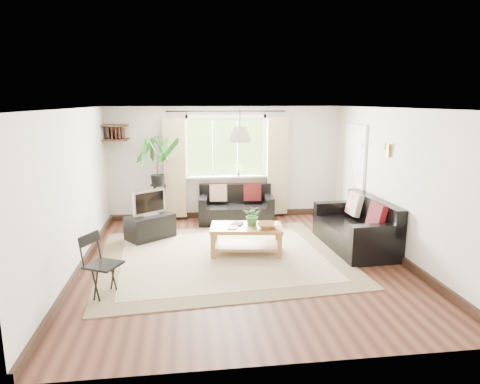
{
  "coord_description": "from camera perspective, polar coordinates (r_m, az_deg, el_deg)",
  "views": [
    {
      "loc": [
        -0.87,
        -6.37,
        2.5
      ],
      "look_at": [
        0.0,
        0.4,
        1.05
      ],
      "focal_mm": 32.0,
      "sensor_mm": 36.0,
      "label": 1
    }
  ],
  "objects": [
    {
      "name": "book_a",
      "position": [
        6.99,
        -1.61,
        -4.72
      ],
      "size": [
        0.19,
        0.23,
        0.02
      ],
      "primitive_type": "imported",
      "rotation": [
        0.0,
        0.0,
        -0.21
      ],
      "color": "white",
      "rests_on": "coffee_table"
    },
    {
      "name": "folding_chair",
      "position": [
        5.88,
        -17.72,
        -9.38
      ],
      "size": [
        0.58,
        0.58,
        0.83
      ],
      "primitive_type": null,
      "rotation": [
        0.0,
        0.0,
        1.09
      ],
      "color": "black",
      "rests_on": "floor"
    },
    {
      "name": "sofa_back",
      "position": [
        9.0,
        -0.56,
        -1.75
      ],
      "size": [
        1.59,
        0.87,
        0.73
      ],
      "primitive_type": null,
      "rotation": [
        0.0,
        0.0,
        -0.07
      ],
      "color": "black",
      "rests_on": "floor"
    },
    {
      "name": "tv_stand",
      "position": [
        8.09,
        -11.87,
        -4.6
      ],
      "size": [
        0.96,
        0.87,
        0.45
      ],
      "primitive_type": "cube",
      "rotation": [
        0.0,
        0.0,
        0.62
      ],
      "color": "black",
      "rests_on": "floor"
    },
    {
      "name": "bowl",
      "position": [
        6.99,
        3.67,
        -4.48
      ],
      "size": [
        0.4,
        0.4,
        0.08
      ],
      "primitive_type": "imported",
      "rotation": [
        0.0,
        0.0,
        -0.22
      ],
      "color": "#A56B39",
      "rests_on": "coffee_table"
    },
    {
      "name": "rug",
      "position": [
        7.06,
        -2.3,
        -8.67
      ],
      "size": [
        4.14,
        3.63,
        0.02
      ],
      "primitive_type": "cube",
      "rotation": [
        0.0,
        0.0,
        0.08
      ],
      "color": "beige",
      "rests_on": "floor"
    },
    {
      "name": "pendant_lamp",
      "position": [
        6.84,
        0.0,
        8.22
      ],
      "size": [
        0.36,
        0.36,
        0.54
      ],
      "primitive_type": null,
      "color": "beige",
      "rests_on": "ceiling"
    },
    {
      "name": "floor",
      "position": [
        6.9,
        0.43,
        -9.25
      ],
      "size": [
        5.5,
        5.5,
        0.0
      ],
      "primitive_type": "plane",
      "color": "black",
      "rests_on": "ground"
    },
    {
      "name": "door",
      "position": [
        8.86,
        14.94,
        1.84
      ],
      "size": [
        0.06,
        0.96,
        2.06
      ],
      "primitive_type": "cube",
      "color": "silver",
      "rests_on": "wall_right"
    },
    {
      "name": "book_b",
      "position": [
        7.22,
        -1.02,
        -4.16
      ],
      "size": [
        0.26,
        0.29,
        0.02
      ],
      "primitive_type": "imported",
      "rotation": [
        0.0,
        0.0,
        -0.42
      ],
      "color": "brown",
      "rests_on": "coffee_table"
    },
    {
      "name": "ceiling",
      "position": [
        6.43,
        0.46,
        11.09
      ],
      "size": [
        5.5,
        5.5,
        0.0
      ],
      "primitive_type": "plane",
      "rotation": [
        3.14,
        0.0,
        0.0
      ],
      "color": "white",
      "rests_on": "floor"
    },
    {
      "name": "table_plant",
      "position": [
        7.1,
        1.72,
        -3.1
      ],
      "size": [
        0.39,
        0.37,
        0.34
      ],
      "primitive_type": "imported",
      "rotation": [
        0.0,
        0.0,
        -0.41
      ],
      "color": "#346F2C",
      "rests_on": "coffee_table"
    },
    {
      "name": "wall_right",
      "position": [
        7.33,
        20.21,
        1.02
      ],
      "size": [
        0.02,
        5.5,
        2.4
      ],
      "primitive_type": "cube",
      "color": "beige",
      "rests_on": "floor"
    },
    {
      "name": "wall_left",
      "position": [
        6.71,
        -21.23,
        -0.02
      ],
      "size": [
        0.02,
        5.5,
        2.4
      ],
      "primitive_type": "cube",
      "color": "beige",
      "rests_on": "floor"
    },
    {
      "name": "wall_sconce",
      "position": [
        7.48,
        18.98,
        5.51
      ],
      "size": [
        0.12,
        0.12,
        0.28
      ],
      "primitive_type": null,
      "color": "beige",
      "rests_on": "wall_right"
    },
    {
      "name": "wall_front",
      "position": [
        3.95,
        5.88,
        -7.33
      ],
      "size": [
        5.0,
        0.02,
        2.4
      ],
      "primitive_type": "cube",
      "color": "beige",
      "rests_on": "floor"
    },
    {
      "name": "tv",
      "position": [
        7.97,
        -12.02,
        -1.34
      ],
      "size": [
        0.65,
        0.55,
        0.49
      ],
      "primitive_type": null,
      "rotation": [
        0.0,
        0.0,
        0.62
      ],
      "color": "#A5A5AA",
      "rests_on": "tv_stand"
    },
    {
      "name": "window",
      "position": [
        9.17,
        -1.85,
        6.04
      ],
      "size": [
        2.5,
        0.16,
        2.16
      ],
      "primitive_type": null,
      "color": "white",
      "rests_on": "wall_back"
    },
    {
      "name": "coffee_table",
      "position": [
        7.17,
        0.84,
        -6.39
      ],
      "size": [
        1.25,
        0.8,
        0.48
      ],
      "primitive_type": null,
      "rotation": [
        0.0,
        0.0,
        -0.14
      ],
      "color": "brown",
      "rests_on": "floor"
    },
    {
      "name": "corner_shelf",
      "position": [
        9.0,
        -16.27,
        7.63
      ],
      "size": [
        0.5,
        0.5,
        0.34
      ],
      "primitive_type": null,
      "color": "black",
      "rests_on": "wall_back"
    },
    {
      "name": "palm_stand",
      "position": [
        8.85,
        -10.89,
        1.48
      ],
      "size": [
        0.87,
        0.87,
        1.84
      ],
      "primitive_type": null,
      "rotation": [
        0.0,
        0.0,
        0.25
      ],
      "color": "black",
      "rests_on": "floor"
    },
    {
      "name": "wall_back",
      "position": [
        9.26,
        -1.86,
        3.91
      ],
      "size": [
        5.0,
        0.02,
        2.4
      ],
      "primitive_type": "cube",
      "color": "beige",
      "rests_on": "floor"
    },
    {
      "name": "sill_plant",
      "position": [
        9.19,
        -0.22,
        3.01
      ],
      "size": [
        0.14,
        0.1,
        0.27
      ],
      "primitive_type": "imported",
      "color": "#2D6023",
      "rests_on": "window"
    },
    {
      "name": "sofa_right",
      "position": [
        7.66,
        15.05,
        -4.25
      ],
      "size": [
        1.79,
        0.96,
        0.82
      ],
      "primitive_type": null,
      "rotation": [
        0.0,
        0.0,
        -1.52
      ],
      "color": "black",
      "rests_on": "floor"
    }
  ]
}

